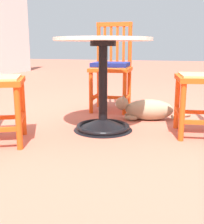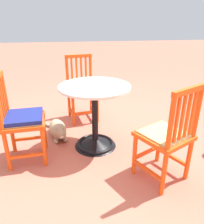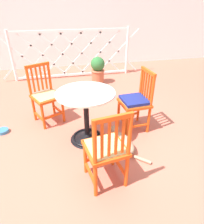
{
  "view_description": "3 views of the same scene",
  "coord_description": "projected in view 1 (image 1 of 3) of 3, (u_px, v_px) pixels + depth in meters",
  "views": [
    {
      "loc": [
        -2.22,
        -0.5,
        0.66
      ],
      "look_at": [
        -0.19,
        0.11,
        0.18
      ],
      "focal_mm": 46.62,
      "sensor_mm": 36.0,
      "label": 1
    },
    {
      "loc": [
        0.23,
        2.33,
        1.38
      ],
      "look_at": [
        -0.13,
        0.05,
        0.38
      ],
      "focal_mm": 34.92,
      "sensor_mm": 36.0,
      "label": 2
    },
    {
      "loc": [
        -0.32,
        -2.13,
        1.76
      ],
      "look_at": [
        0.15,
        0.03,
        0.49
      ],
      "focal_mm": 31.9,
      "sensor_mm": 36.0,
      "label": 3
    }
  ],
  "objects": [
    {
      "name": "tabby_cat",
      "position": [
        145.0,
        110.0,
        2.68
      ],
      "size": [
        0.4,
        0.69,
        0.23
      ],
      "color": "#9E896B",
      "rests_on": "ground_plane"
    },
    {
      "name": "ground_plane",
      "position": [
        122.0,
        130.0,
        2.37
      ],
      "size": [
        24.0,
        24.0,
        0.0
      ],
      "primitive_type": "plane",
      "color": "#BC604C"
    },
    {
      "name": "orange_chair_by_planter",
      "position": [
        111.0,
        68.0,
        3.01
      ],
      "size": [
        0.43,
        0.43,
        0.91
      ],
      "color": "#E04C14",
      "rests_on": "ground_plane"
    },
    {
      "name": "cafe_table",
      "position": [
        103.0,
        95.0,
        2.31
      ],
      "size": [
        0.76,
        0.76,
        0.73
      ],
      "color": "black",
      "rests_on": "ground_plane"
    }
  ]
}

